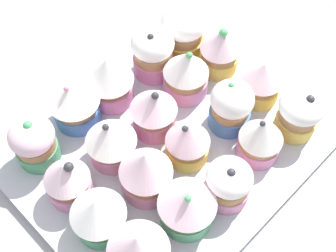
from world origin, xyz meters
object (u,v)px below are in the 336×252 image
(cupcake_12, at_px, (153,52))
(cupcake_6, at_px, (146,172))
(cupcake_5, at_px, (111,141))
(cupcake_17, at_px, (220,49))
(cupcake_1, at_px, (67,180))
(cupcake_4, at_px, (74,102))
(cupcake_7, at_px, (187,205))
(cupcake_13, at_px, (186,72))
(cupcake_3, at_px, (139,251))
(cupcake_19, at_px, (299,113))
(cupcake_8, at_px, (109,79))
(cupcake_0, at_px, (34,142))
(cupcake_2, at_px, (98,214))
(cupcake_15, at_px, (261,138))
(cupcake_9, at_px, (152,111))
(cupcake_11, at_px, (228,183))
(cupcake_18, at_px, (261,80))
(cupcake_16, at_px, (183,30))
(baking_tray, at_px, (168,141))
(cupcake_10, at_px, (185,143))
(cupcake_14, at_px, (231,106))

(cupcake_12, bearing_deg, cupcake_6, -46.56)
(cupcake_5, height_order, cupcake_17, cupcake_17)
(cupcake_1, height_order, cupcake_4, same)
(cupcake_7, height_order, cupcake_13, cupcake_13)
(cupcake_3, xyz_separation_m, cupcake_19, (0.01, 0.26, -0.00))
(cupcake_8, height_order, cupcake_17, same)
(cupcake_0, bearing_deg, cupcake_1, -2.88)
(cupcake_1, height_order, cupcake_19, same)
(cupcake_2, height_order, cupcake_15, cupcake_15)
(cupcake_12, xyz_separation_m, cupcake_15, (0.19, -0.00, -0.00))
(cupcake_0, height_order, cupcake_12, cupcake_12)
(cupcake_0, relative_size, cupcake_9, 0.95)
(cupcake_11, relative_size, cupcake_18, 1.01)
(cupcake_2, xyz_separation_m, cupcake_11, (0.07, 0.13, -0.00))
(cupcake_2, bearing_deg, cupcake_16, 115.32)
(cupcake_2, distance_m, cupcake_18, 0.27)
(baking_tray, relative_size, cupcake_17, 5.08)
(cupcake_19, bearing_deg, cupcake_2, -105.73)
(cupcake_4, distance_m, cupcake_8, 0.05)
(cupcake_7, distance_m, cupcake_17, 0.23)
(cupcake_2, distance_m, cupcake_17, 0.28)
(cupcake_2, height_order, cupcake_8, cupcake_8)
(cupcake_8, bearing_deg, cupcake_3, -33.59)
(cupcake_7, bearing_deg, baking_tray, 145.79)
(cupcake_7, bearing_deg, cupcake_9, 152.79)
(cupcake_13, bearing_deg, cupcake_0, -105.32)
(cupcake_4, bearing_deg, cupcake_8, 84.44)
(cupcake_7, relative_size, cupcake_11, 1.09)
(cupcake_3, relative_size, cupcake_4, 1.08)
(cupcake_16, bearing_deg, cupcake_7, -45.32)
(cupcake_0, height_order, cupcake_13, cupcake_13)
(cupcake_16, bearing_deg, cupcake_2, -64.68)
(baking_tray, xyz_separation_m, cupcake_5, (-0.03, -0.07, 0.04))
(cupcake_5, xyz_separation_m, cupcake_6, (0.06, -0.00, 0.00))
(cupcake_10, relative_size, cupcake_14, 0.90)
(cupcake_11, relative_size, cupcake_14, 0.87)
(cupcake_18, bearing_deg, cupcake_16, -175.41)
(cupcake_12, bearing_deg, cupcake_10, -28.95)
(cupcake_3, bearing_deg, cupcake_7, 90.28)
(cupcake_19, bearing_deg, cupcake_9, -135.27)
(cupcake_16, bearing_deg, cupcake_19, 0.48)
(cupcake_4, bearing_deg, cupcake_3, -20.43)
(cupcake_5, relative_size, cupcake_15, 1.02)
(cupcake_13, xyz_separation_m, cupcake_14, (0.08, 0.00, -0.00))
(cupcake_0, xyz_separation_m, cupcake_7, (0.19, 0.07, 0.00))
(cupcake_0, distance_m, cupcake_12, 0.20)
(cupcake_6, xyz_separation_m, cupcake_17, (-0.07, 0.20, -0.00))
(cupcake_16, distance_m, cupcake_19, 0.20)
(baking_tray, bearing_deg, cupcake_2, -77.57)
(baking_tray, relative_size, cupcake_12, 4.95)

